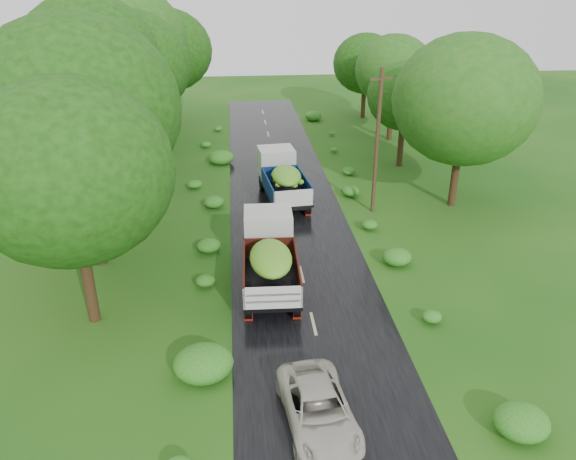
{
  "coord_description": "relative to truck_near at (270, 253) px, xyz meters",
  "views": [
    {
      "loc": [
        -2.83,
        -14.52,
        13.03
      ],
      "look_at": [
        -0.51,
        9.3,
        1.7
      ],
      "focal_mm": 35.0,
      "sensor_mm": 36.0,
      "label": 1
    }
  ],
  "objects": [
    {
      "name": "ground",
      "position": [
        1.51,
        -7.34,
        -1.53
      ],
      "size": [
        120.0,
        120.0,
        0.0
      ],
      "primitive_type": "plane",
      "color": "#12480F",
      "rests_on": "ground"
    },
    {
      "name": "road",
      "position": [
        1.51,
        -2.34,
        -1.52
      ],
      "size": [
        6.5,
        80.0,
        0.02
      ],
      "primitive_type": "cube",
      "color": "black",
      "rests_on": "ground"
    },
    {
      "name": "utility_pole",
      "position": [
        6.5,
        7.63,
        2.69
      ],
      "size": [
        1.4,
        0.54,
        8.21
      ],
      "rotation": [
        0.0,
        0.0,
        0.31
      ],
      "color": "#382616",
      "rests_on": "ground"
    },
    {
      "name": "shrubs",
      "position": [
        1.51,
        6.66,
        -1.18
      ],
      "size": [
        11.9,
        44.0,
        0.7
      ],
      "color": "#1E6818",
      "rests_on": "ground"
    },
    {
      "name": "trees_left",
      "position": [
        -8.18,
        13.78,
        5.46
      ],
      "size": [
        6.67,
        35.71,
        9.9
      ],
      "color": "black",
      "rests_on": "ground"
    },
    {
      "name": "road_lines",
      "position": [
        1.51,
        -1.34,
        -1.51
      ],
      "size": [
        0.12,
        69.6,
        0.0
      ],
      "color": "#BFB78C",
      "rests_on": "road"
    },
    {
      "name": "truck_near",
      "position": [
        0.0,
        0.0,
        0.0
      ],
      "size": [
        2.48,
        6.52,
        2.71
      ],
      "rotation": [
        0.0,
        0.0,
        -0.03
      ],
      "color": "black",
      "rests_on": "ground"
    },
    {
      "name": "car",
      "position": [
        0.9,
        -8.74,
        -0.91
      ],
      "size": [
        2.44,
        4.55,
        1.21
      ],
      "primitive_type": "imported",
      "rotation": [
        0.0,
        0.0,
        0.1
      ],
      "color": "beige",
      "rests_on": "road"
    },
    {
      "name": "truck_far",
      "position": [
        1.42,
        10.01,
        -0.03
      ],
      "size": [
        2.88,
        6.53,
        2.66
      ],
      "rotation": [
        0.0,
        0.0,
        0.1
      ],
      "color": "black",
      "rests_on": "ground"
    },
    {
      "name": "trees_right",
      "position": [
        11.06,
        17.67,
        3.96
      ],
      "size": [
        4.73,
        25.27,
        8.07
      ],
      "color": "black",
      "rests_on": "ground"
    }
  ]
}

